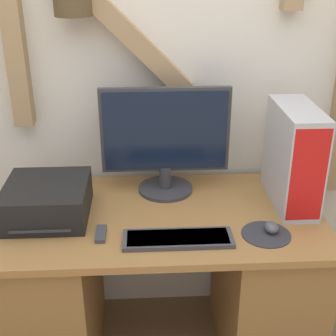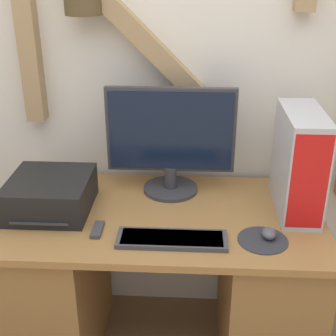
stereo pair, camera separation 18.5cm
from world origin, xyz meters
name	(u,v)px [view 1 (the left image)]	position (x,y,z in m)	size (l,w,h in m)	color
wall_back	(156,52)	(0.01, 0.77, 1.35)	(6.40, 0.20, 2.70)	silver
desk	(160,285)	(0.00, 0.36, 0.40)	(1.35, 0.72, 0.77)	olive
monitor	(165,138)	(0.04, 0.57, 1.03)	(0.56, 0.25, 0.48)	#333338
keyboard	(178,239)	(0.06, 0.15, 0.78)	(0.41, 0.13, 0.02)	#3D3D42
mousepad	(266,234)	(0.40, 0.18, 0.77)	(0.19, 0.19, 0.00)	#2D2D33
mouse	(271,227)	(0.43, 0.19, 0.80)	(0.05, 0.07, 0.04)	#4C4C51
computer_tower	(294,157)	(0.56, 0.43, 0.98)	(0.15, 0.38, 0.42)	#B2B2B7
printer	(47,200)	(-0.45, 0.37, 0.84)	(0.33, 0.35, 0.14)	black
remote_control	(101,234)	(-0.23, 0.20, 0.78)	(0.04, 0.11, 0.02)	#38383D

